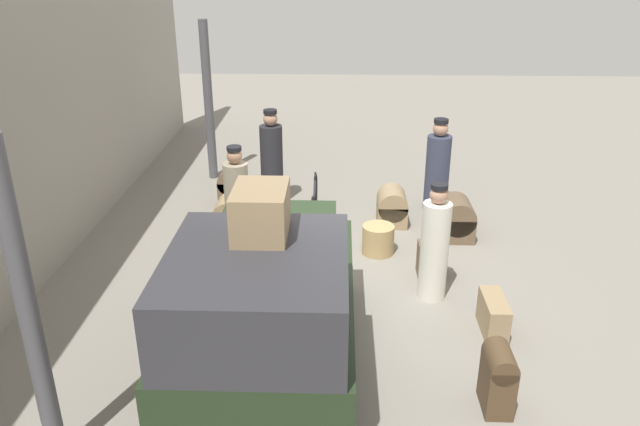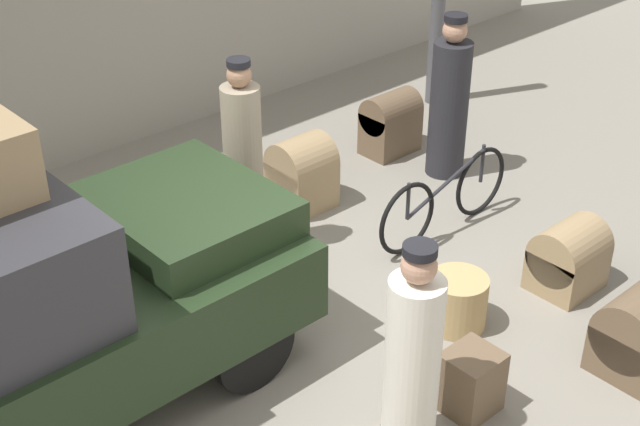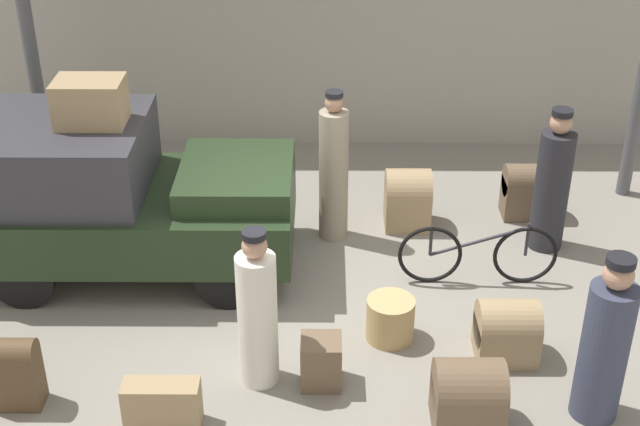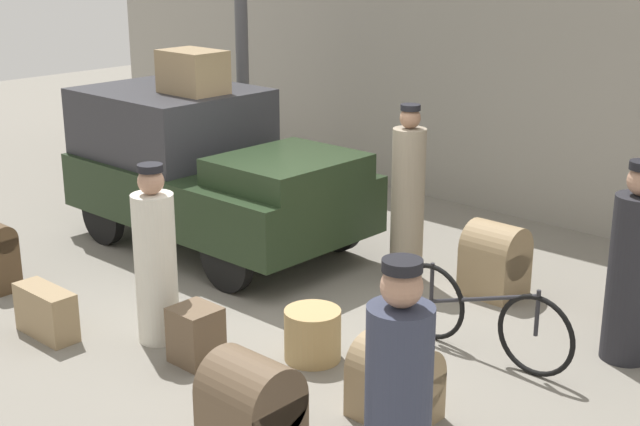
{
  "view_description": "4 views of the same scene",
  "coord_description": "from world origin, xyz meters",
  "views": [
    {
      "loc": [
        -7.61,
        -0.06,
        4.33
      ],
      "look_at": [
        0.2,
        0.2,
        0.95
      ],
      "focal_mm": 35.0,
      "sensor_mm": 36.0,
      "label": 1
    },
    {
      "loc": [
        -3.78,
        -4.19,
        4.45
      ],
      "look_at": [
        0.2,
        0.2,
        0.95
      ],
      "focal_mm": 50.0,
      "sensor_mm": 36.0,
      "label": 2
    },
    {
      "loc": [
        0.25,
        -7.87,
        5.45
      ],
      "look_at": [
        0.2,
        0.2,
        0.95
      ],
      "focal_mm": 50.0,
      "sensor_mm": 36.0,
      "label": 3
    },
    {
      "loc": [
        5.59,
        -5.65,
        3.44
      ],
      "look_at": [
        0.2,
        0.2,
        0.95
      ],
      "focal_mm": 50.0,
      "sensor_mm": 36.0,
      "label": 4
    }
  ],
  "objects": [
    {
      "name": "trunk_wicker_pale",
      "position": [
        2.76,
        1.87,
        0.36
      ],
      "size": [
        0.61,
        0.41,
        0.69
      ],
      "color": "brown",
      "rests_on": "ground"
    },
    {
      "name": "canopy_pillar_left",
      "position": [
        -3.32,
        2.48,
        1.54
      ],
      "size": [
        0.17,
        0.17,
        3.07
      ],
      "color": "#4C4C51",
      "rests_on": "ground"
    },
    {
      "name": "suitcase_small_leather",
      "position": [
        -1.16,
        -1.93,
        0.22
      ],
      "size": [
        0.67,
        0.26,
        0.45
      ],
      "color": "#937A56",
      "rests_on": "ground"
    },
    {
      "name": "porter_with_bicycle",
      "position": [
        2.84,
        1.14,
        0.79
      ],
      "size": [
        0.4,
        0.4,
        1.72
      ],
      "color": "#232328",
      "rests_on": "ground"
    },
    {
      "name": "suitcase_tan_flat",
      "position": [
        -2.51,
        -1.67,
        0.38
      ],
      "size": [
        0.46,
        0.28,
        0.71
      ],
      "color": "#4C3823",
      "rests_on": "ground"
    },
    {
      "name": "suitcase_black_upright",
      "position": [
        0.22,
        -1.36,
        0.24
      ],
      "size": [
        0.38,
        0.35,
        0.49
      ],
      "color": "brown",
      "rests_on": "ground"
    },
    {
      "name": "trunk_large_brown",
      "position": [
        1.5,
        -1.92,
        0.32
      ],
      "size": [
        0.6,
        0.54,
        0.67
      ],
      "color": "brown",
      "rests_on": "ground"
    },
    {
      "name": "wicker_basket",
      "position": [
        0.9,
        -0.66,
        0.22
      ],
      "size": [
        0.48,
        0.48,
        0.44
      ],
      "color": "tan",
      "rests_on": "ground"
    },
    {
      "name": "bicycle",
      "position": [
        1.91,
        0.35,
        0.36
      ],
      "size": [
        1.73,
        0.04,
        0.74
      ],
      "color": "black",
      "rests_on": "ground"
    },
    {
      "name": "truck",
      "position": [
        -2.02,
        0.69,
        0.93
      ],
      "size": [
        3.46,
        1.82,
        1.75
      ],
      "color": "black",
      "rests_on": "ground"
    },
    {
      "name": "ground_plane",
      "position": [
        0.0,
        0.0,
        0.0
      ],
      "size": [
        30.0,
        30.0,
        0.0
      ],
      "primitive_type": "plane",
      "color": "gray"
    },
    {
      "name": "trunk_barrel_dark",
      "position": [
        2.0,
        -0.94,
        0.29
      ],
      "size": [
        0.58,
        0.49,
        0.62
      ],
      "color": "#937A56",
      "rests_on": "ground"
    },
    {
      "name": "porter_carrying_trunk",
      "position": [
        2.65,
        -1.75,
        0.74
      ],
      "size": [
        0.42,
        0.42,
        1.64
      ],
      "color": "#33384C",
      "rests_on": "ground"
    },
    {
      "name": "conductor_in_dark_uniform",
      "position": [
        0.35,
        1.36,
        0.85
      ],
      "size": [
        0.34,
        0.34,
        1.84
      ],
      "color": "gray",
      "rests_on": "ground"
    },
    {
      "name": "trunk_umber_medium",
      "position": [
        1.25,
        1.63,
        0.36
      ],
      "size": [
        0.54,
        0.52,
        0.74
      ],
      "color": "#937A56",
      "rests_on": "ground"
    },
    {
      "name": "trunk_on_truck_roof",
      "position": [
        -2.17,
        0.69,
        1.98
      ],
      "size": [
        0.71,
        0.51,
        0.48
      ],
      "color": "#937A56",
      "rests_on": "truck"
    },
    {
      "name": "porter_standing_middle",
      "position": [
        -0.36,
        -1.3,
        0.73
      ],
      "size": [
        0.37,
        0.37,
        1.6
      ],
      "color": "silver",
      "rests_on": "ground"
    }
  ]
}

